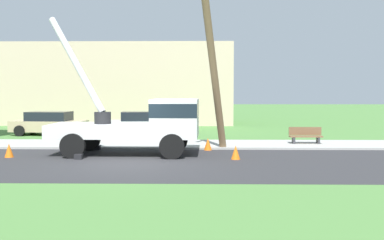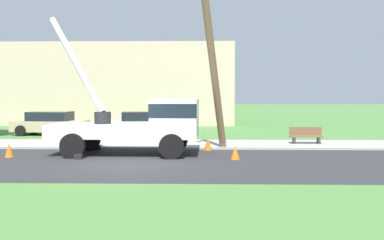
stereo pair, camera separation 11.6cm
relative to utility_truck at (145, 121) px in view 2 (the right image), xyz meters
The scene contains 12 objects.
ground_plane 9.87m from the utility_truck, 92.34° to the left, with size 120.00×120.00×0.00m, color #477538.
road_asphalt 2.67m from the utility_truck, 100.09° to the right, with size 80.00×7.69×0.01m, color #2B2B2D.
sidewalk_strip 3.58m from the utility_truck, 96.91° to the left, with size 80.00×3.36×0.10m, color #9E9E99.
utility_truck is the anchor object (origin of this frame).
leaning_utility_pole 4.21m from the utility_truck, 14.35° to the left, with size 1.68×3.13×8.70m.
traffic_cone_ahead 4.12m from the utility_truck, 19.10° to the right, with size 0.36×0.36×0.56m, color orange.
traffic_cone_behind 5.60m from the utility_truck, behind, with size 0.36×0.36×0.56m, color orange.
traffic_cone_curbside 3.26m from the utility_truck, 28.43° to the left, with size 0.36×0.36×0.56m, color orange.
parked_sedan_tan 10.85m from the utility_truck, 129.28° to the left, with size 4.53×2.24×1.42m.
parked_sedan_silver 8.71m from the utility_truck, 97.96° to the left, with size 4.53×2.26×1.42m.
park_bench 8.30m from the utility_truck, 24.02° to the left, with size 1.60×0.45×0.90m.
lowrise_building_backdrop 18.96m from the utility_truck, 102.79° to the left, with size 18.00×6.00×6.40m, color #C6B293.
Camera 2 is at (2.90, -17.00, 2.72)m, focal length 42.97 mm.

